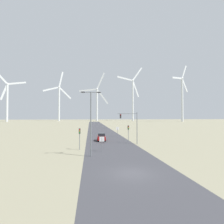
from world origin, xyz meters
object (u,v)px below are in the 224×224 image
traffic_light_post_near_right (128,130)px  wind_turbine_right (133,96)px  wind_turbine_center (97,100)px  stop_sign_far (117,130)px  wind_turbine_left (59,100)px  stop_sign_near (102,141)px  traffic_light_post_near_left (80,134)px  traffic_light_mast_overhead (131,122)px  wind_turbine_far_right (182,95)px  wind_turbine_far_left (7,98)px  streetlamp (91,115)px  car_approaching (101,137)px

traffic_light_post_near_right → wind_turbine_right: size_ratio=0.05×
traffic_light_post_near_right → wind_turbine_center: size_ratio=0.06×
stop_sign_far → wind_turbine_left: size_ratio=0.04×
wind_turbine_left → wind_turbine_center: size_ratio=1.01×
wind_turbine_left → stop_sign_near: bearing=-78.3°
traffic_light_post_near_left → wind_turbine_left: (-35.99, 189.61, 23.41)m
traffic_light_mast_overhead → wind_turbine_far_right: bearing=57.5°
wind_turbine_left → wind_turbine_center: (46.37, -3.01, -0.75)m
traffic_light_post_near_left → wind_turbine_far_left: (-84.08, 163.42, 21.99)m
streetlamp → traffic_light_post_near_left: 6.36m
wind_turbine_center → wind_turbine_far_right: bearing=-22.8°
stop_sign_far → traffic_light_mast_overhead: bearing=-87.5°
streetlamp → traffic_light_post_near_left: streetlamp is taller
stop_sign_far → wind_turbine_left: 178.58m
traffic_light_post_near_left → traffic_light_mast_overhead: (10.11, 4.91, 1.91)m
stop_sign_far → wind_turbine_far_left: size_ratio=0.05×
traffic_light_post_near_right → wind_turbine_far_left: size_ratio=0.07×
stop_sign_near → wind_turbine_right: 197.51m
wind_turbine_right → wind_turbine_far_right: (45.80, -37.98, -3.17)m
wind_turbine_far_right → stop_sign_near: bearing=-123.1°
traffic_light_post_near_left → car_approaching: 11.51m
wind_turbine_left → traffic_light_mast_overhead: bearing=-76.0°
stop_sign_far → wind_turbine_far_right: size_ratio=0.04×
stop_sign_far → car_approaching: bearing=-122.1°
streetlamp → stop_sign_near: streetlamp is taller
traffic_light_post_near_left → traffic_light_post_near_right: traffic_light_post_near_right is taller
wind_turbine_far_left → wind_turbine_left: size_ratio=0.87×
streetlamp → traffic_light_post_near_right: 15.08m
wind_turbine_center → traffic_light_post_near_left: bearing=-93.2°
traffic_light_mast_overhead → wind_turbine_center: 182.88m
traffic_light_post_near_left → traffic_light_mast_overhead: bearing=25.9°
stop_sign_far → wind_turbine_far_left: 173.91m
traffic_light_mast_overhead → car_approaching: bearing=135.7°
streetlamp → car_approaching: (2.53, 15.66, -4.97)m
traffic_light_mast_overhead → wind_turbine_far_left: 185.48m
car_approaching → wind_turbine_far_right: wind_turbine_far_right is taller
stop_sign_near → traffic_light_post_near_right: size_ratio=0.65×
car_approaching → wind_turbine_right: wind_turbine_right is taller
streetlamp → wind_turbine_far_right: 184.48m
traffic_light_post_near_right → wind_turbine_far_right: size_ratio=0.06×
car_approaching → wind_turbine_far_left: wind_turbine_far_left is taller
wind_turbine_left → wind_turbine_far_right: size_ratio=0.98×
stop_sign_far → stop_sign_near: bearing=-105.9°
wind_turbine_left → wind_turbine_right: size_ratio=0.88×
traffic_light_post_near_right → wind_turbine_far_right: (91.57, 141.26, 25.84)m
stop_sign_near → wind_turbine_right: bearing=74.5°
wind_turbine_center → wind_turbine_far_right: size_ratio=0.96×
stop_sign_near → traffic_light_post_near_left: 4.24m
traffic_light_post_near_left → traffic_light_post_near_right: 12.32m
traffic_light_mast_overhead → wind_turbine_center: (0.28, 181.69, 20.75)m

